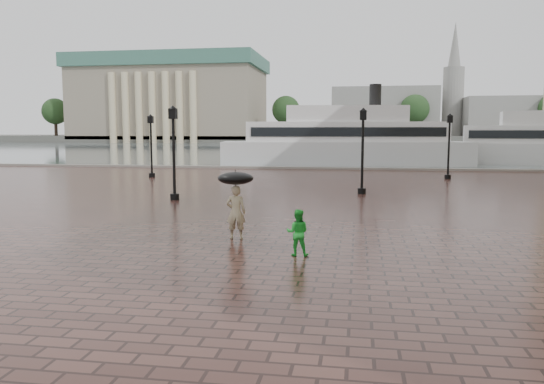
# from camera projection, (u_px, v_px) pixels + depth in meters

# --- Properties ---
(ground) EXTENTS (300.00, 300.00, 0.00)m
(ground) POSITION_uv_depth(u_px,v_px,m) (257.00, 249.00, 15.00)
(ground) COLOR #351D18
(ground) RESTS_ON ground
(harbour_water) EXTENTS (240.00, 240.00, 0.00)m
(harbour_water) POSITION_uv_depth(u_px,v_px,m) (344.00, 148.00, 105.21)
(harbour_water) COLOR #4C585C
(harbour_water) RESTS_ON ground
(quay_edge) EXTENTS (80.00, 0.60, 0.30)m
(quay_edge) POSITION_uv_depth(u_px,v_px,m) (326.00, 169.00, 46.38)
(quay_edge) COLOR slate
(quay_edge) RESTS_ON ground
(far_shore) EXTENTS (300.00, 60.00, 2.00)m
(far_shore) POSITION_uv_depth(u_px,v_px,m) (350.00, 139.00, 171.78)
(far_shore) COLOR #4C4C47
(far_shore) RESTS_ON ground
(museum) EXTENTS (57.00, 32.50, 26.00)m
(museum) POSITION_uv_depth(u_px,v_px,m) (171.00, 97.00, 164.01)
(museum) COLOR gray
(museum) RESTS_ON ground
(distant_skyline) EXTENTS (102.50, 22.00, 33.00)m
(distant_skyline) POSITION_uv_depth(u_px,v_px,m) (518.00, 110.00, 153.33)
(distant_skyline) COLOR gray
(distant_skyline) RESTS_ON ground
(far_trees) EXTENTS (188.00, 8.00, 13.50)m
(far_trees) POSITION_uv_depth(u_px,v_px,m) (349.00, 110.00, 149.25)
(far_trees) COLOR #2D2119
(far_trees) RESTS_ON ground
(street_lamps) EXTENTS (21.44, 14.44, 4.40)m
(street_lamps) POSITION_uv_depth(u_px,v_px,m) (287.00, 148.00, 32.13)
(street_lamps) COLOR black
(street_lamps) RESTS_ON ground
(adult_pedestrian) EXTENTS (0.65, 0.46, 1.67)m
(adult_pedestrian) POSITION_uv_depth(u_px,v_px,m) (236.00, 212.00, 16.31)
(adult_pedestrian) COLOR tan
(adult_pedestrian) RESTS_ON ground
(child_pedestrian) EXTENTS (0.62, 0.48, 1.25)m
(child_pedestrian) POSITION_uv_depth(u_px,v_px,m) (298.00, 233.00, 14.12)
(child_pedestrian) COLOR green
(child_pedestrian) RESTS_ON ground
(ferry_near) EXTENTS (24.60, 9.06, 7.88)m
(ferry_near) POSITION_uv_depth(u_px,v_px,m) (345.00, 141.00, 52.20)
(ferry_near) COLOR silver
(ferry_near) RESTS_ON ground
(umbrella) EXTENTS (1.10, 1.10, 1.13)m
(umbrella) POSITION_uv_depth(u_px,v_px,m) (236.00, 178.00, 16.19)
(umbrella) COLOR black
(umbrella) RESTS_ON ground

